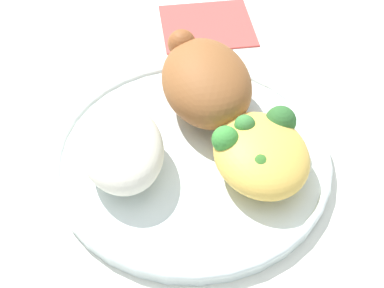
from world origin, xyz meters
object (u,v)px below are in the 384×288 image
at_px(napkin, 207,25).
at_px(rice_pile, 122,148).
at_px(mac_cheese_with_broccoli, 260,151).
at_px(roasted_chicken, 205,81).
at_px(plate, 192,156).

bearing_deg(napkin, rice_pile, 147.51).
bearing_deg(mac_cheese_with_broccoli, roasted_chicken, 15.85).
height_order(roasted_chicken, mac_cheese_with_broccoli, roasted_chicken).
height_order(rice_pile, mac_cheese_with_broccoli, rice_pile).
bearing_deg(roasted_chicken, mac_cheese_with_broccoli, -164.15).
bearing_deg(roasted_chicken, plate, 154.88).
height_order(roasted_chicken, rice_pile, roasted_chicken).
height_order(plate, mac_cheese_with_broccoli, mac_cheese_with_broccoli).
height_order(plate, rice_pile, rice_pile).
relative_size(plate, mac_cheese_with_broccoli, 2.62).
height_order(plate, roasted_chicken, roasted_chicken).
bearing_deg(napkin, plate, 161.43).
distance_m(rice_pile, napkin, 0.25).
xyz_separation_m(rice_pile, napkin, (0.21, -0.13, -0.04)).
distance_m(mac_cheese_with_broccoli, napkin, 0.24).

